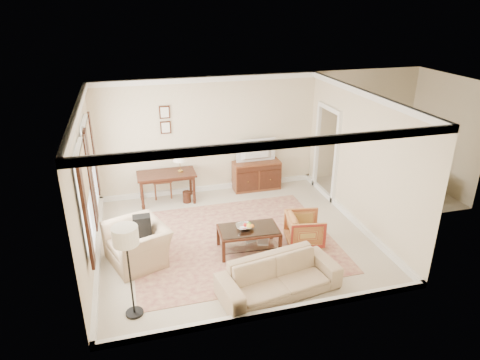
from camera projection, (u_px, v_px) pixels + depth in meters
name	position (u px, v px, depth m)	size (l,w,h in m)	color
room_shell	(234.00, 122.00, 7.92)	(5.51, 5.01, 2.91)	beige
annex_bedroom	(394.00, 179.00, 10.86)	(3.00, 2.70, 2.90)	beige
window_front	(86.00, 199.00, 7.01)	(0.12, 1.56, 1.80)	#CCB284
window_rear	(90.00, 165.00, 8.43)	(0.12, 1.56, 1.80)	#CCB284
doorway	(326.00, 154.00, 10.45)	(0.10, 1.12, 2.25)	white
rug	(233.00, 241.00, 8.76)	(4.01, 3.44, 0.01)	maroon
writing_desk	(166.00, 177.00, 10.19)	(1.37, 0.69, 0.75)	#3E1C11
desk_chair	(162.00, 177.00, 10.53)	(0.45, 0.45, 1.05)	brown
desk_lamp	(180.00, 162.00, 10.13)	(0.32, 0.32, 0.50)	silver
framed_prints	(165.00, 120.00, 10.07)	(0.25, 0.04, 0.68)	#3E1C11
sideboard	(256.00, 175.00, 11.01)	(1.21, 0.46, 0.74)	brown
tv	(257.00, 144.00, 10.66)	(0.97, 0.56, 0.13)	black
coffee_table	(249.00, 234.00, 8.29)	(1.20, 0.74, 0.49)	#3E1C11
fruit_bowl	(244.00, 226.00, 8.22)	(0.42, 0.42, 0.10)	silver
book_a	(244.00, 240.00, 8.43)	(0.28, 0.04, 0.38)	brown
book_b	(258.00, 241.00, 8.40)	(0.28, 0.03, 0.38)	brown
striped_armchair	(305.00, 228.00, 8.53)	(0.70, 0.65, 0.72)	maroon
club_armchair	(137.00, 238.00, 7.91)	(1.14, 0.74, 0.99)	tan
backpack	(142.00, 224.00, 7.87)	(0.32, 0.22, 0.40)	black
sofa	(279.00, 272.00, 7.10)	(2.05, 0.60, 0.80)	tan
floor_lamp	(126.00, 242.00, 6.23)	(0.39, 0.39, 1.56)	black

